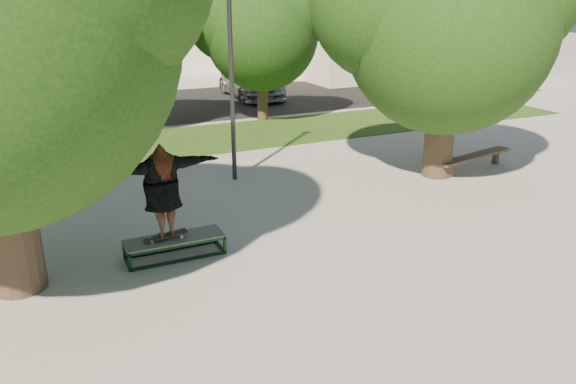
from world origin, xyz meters
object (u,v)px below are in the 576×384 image
bench (474,157)px  car_grey (73,94)px  tree_right (445,16)px  car_silver_a (32,99)px  grind_box (175,247)px  car_dark (1,97)px  lamppost (231,57)px  car_silver_b (250,82)px

bench → car_grey: size_ratio=0.48×
tree_right → car_silver_a: tree_right is taller
car_grey → bench: bearing=-60.5°
bench → grind_box: bearing=179.9°
tree_right → car_dark: 17.37m
car_dark → car_silver_a: bearing=-39.3°
lamppost → car_grey: lamppost is taller
car_grey → car_silver_b: bearing=-1.3°
car_dark → car_silver_b: (10.55, 0.00, -0.06)m
lamppost → grind_box: size_ratio=3.39×
car_silver_a → lamppost: bearing=-66.5°
car_dark → car_grey: 2.70m
grind_box → bench: bench is taller
tree_right → grind_box: tree_right is taller
car_dark → car_silver_b: bearing=-9.6°
grind_box → car_silver_a: 14.90m
car_dark → grind_box: bearing=-88.5°
car_silver_a → car_silver_b: car_silver_b is taller
car_silver_b → tree_right: bearing=-88.5°
car_dark → car_silver_b: car_dark is taller
grind_box → bench: size_ratio=0.63×
car_silver_b → lamppost: bearing=-111.6°
bench → car_grey: car_grey is taller
car_dark → car_silver_b: size_ratio=0.96×
lamppost → car_silver_b: (4.95, 11.50, -2.43)m
bench → car_silver_a: (-10.76, 12.90, 0.34)m
car_silver_a → car_dark: 1.27m
lamppost → tree_right: bearing=-21.3°
bench → car_silver_b: size_ratio=0.58×
lamppost → bench: lamppost is taller
tree_right → lamppost: bearing=158.7°
grind_box → car_dark: (-3.03, 15.40, 0.59)m
lamppost → car_dark: lamppost is taller
bench → car_grey: (-9.25, 12.85, 0.45)m
lamppost → car_grey: size_ratio=1.04×
grind_box → car_dark: 15.70m
grind_box → bench: 9.03m
grind_box → car_dark: size_ratio=0.38×
car_dark → car_grey: bearing=-24.2°
bench → car_silver_b: (-1.31, 13.53, 0.36)m
grind_box → bench: bearing=11.9°
lamppost → car_grey: bearing=105.4°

